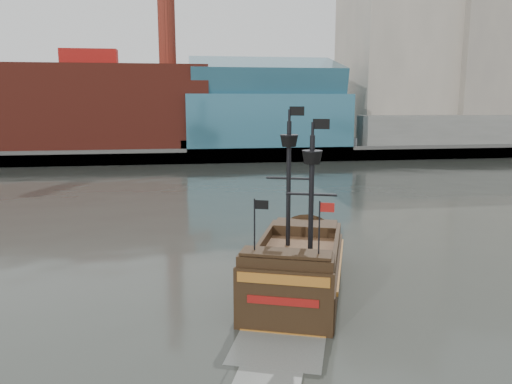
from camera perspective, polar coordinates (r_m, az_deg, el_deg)
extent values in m
plane|color=#2B2E29|center=(27.71, 4.91, -13.01)|extent=(400.00, 400.00, 0.00)
cube|color=slate|center=(117.26, -5.67, 5.58)|extent=(220.00, 60.00, 2.00)
cube|color=#4C4C49|center=(87.92, -4.64, 4.15)|extent=(220.00, 1.00, 2.60)
cube|color=maroon|center=(97.98, -18.23, 9.12)|extent=(42.00, 18.00, 15.00)
cube|color=#2E657C|center=(96.11, 1.00, 8.13)|extent=(30.00, 16.00, 10.00)
cube|color=#B9AB99|center=(115.21, 15.72, 17.13)|extent=(20.00, 22.00, 46.00)
cube|color=gray|center=(119.75, 24.56, 14.39)|extent=(18.00, 18.00, 38.00)
cube|color=#B9AB99|center=(135.04, 16.75, 17.33)|extent=(24.00, 20.00, 52.00)
cube|color=slate|center=(105.75, 22.28, 6.49)|extent=(40.00, 6.00, 6.00)
cylinder|color=maroon|center=(100.13, -10.25, 20.13)|extent=(3.20, 3.20, 22.00)
cube|color=#2E657C|center=(96.11, 1.02, 12.90)|extent=(28.00, 14.94, 8.78)
cube|color=black|center=(30.19, 4.74, -9.78)|extent=(8.60, 12.71, 2.55)
cube|color=#462919|center=(29.73, 4.78, -7.22)|extent=(7.74, 11.44, 0.29)
cube|color=black|center=(34.12, 5.70, -4.29)|extent=(4.71, 3.63, 0.98)
cube|color=black|center=(24.70, 3.44, -9.15)|extent=(4.91, 3.06, 1.76)
cube|color=black|center=(24.45, 3.10, -13.30)|extent=(4.59, 1.86, 3.92)
cube|color=#AE6821|center=(23.74, 3.09, -9.98)|extent=(4.17, 1.57, 0.49)
cube|color=maroon|center=(24.14, 3.06, -12.37)|extent=(3.25, 1.24, 0.39)
cylinder|color=black|center=(30.30, 3.74, 0.86)|extent=(0.35, 0.35, 7.64)
cylinder|color=black|center=(27.02, 6.33, -1.00)|extent=(0.35, 0.35, 7.05)
cone|color=black|center=(29.96, 3.80, 5.85)|extent=(1.38, 1.38, 0.69)
cone|color=black|center=(26.65, 6.43, 3.95)|extent=(1.38, 1.38, 0.69)
cube|color=black|center=(29.82, 4.69, 9.21)|extent=(0.84, 0.33, 0.54)
cube|color=black|center=(26.47, 7.47, 7.71)|extent=(0.84, 0.33, 0.54)
cube|color=gray|center=(23.50, 2.47, -17.51)|extent=(5.11, 4.73, 0.02)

